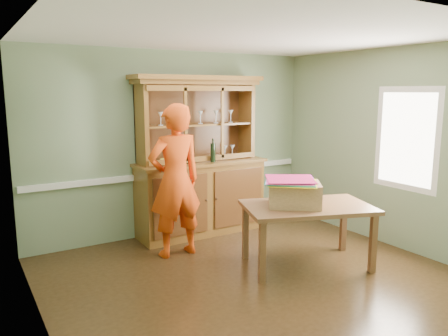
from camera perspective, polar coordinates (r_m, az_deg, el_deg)
floor at (r=5.23m, az=3.72°, el=-13.87°), size 4.50×4.50×0.00m
ceiling at (r=4.82m, az=4.10°, el=16.93°), size 4.50×4.50×0.00m
wall_back at (r=6.56m, az=-6.28°, el=3.23°), size 4.50×0.00×4.50m
wall_left at (r=4.01m, az=-23.36°, el=-1.85°), size 0.00×4.00×4.00m
wall_right at (r=6.41m, az=20.54°, el=2.49°), size 0.00×4.00×4.00m
wall_front at (r=3.45m, az=23.55°, el=-3.66°), size 4.50×0.00×4.50m
chair_rail at (r=6.61m, az=-6.11°, el=-0.67°), size 4.41×0.05×0.08m
framed_map at (r=4.27m, az=-23.86°, el=1.53°), size 0.03×0.60×0.46m
window_panel at (r=6.20m, az=22.69°, el=3.52°), size 0.03×0.96×1.36m
china_hutch at (r=6.53m, az=-3.17°, el=-1.49°), size 1.99×0.66×2.34m
dining_table at (r=5.41m, az=10.84°, el=-5.70°), size 1.73×1.37×0.76m
cardboard_box at (r=5.31m, az=9.18°, el=-3.39°), size 0.77×0.75×0.28m
kite_stack at (r=5.25m, az=8.87°, el=-1.65°), size 0.77×0.77×0.05m
person at (r=5.61m, az=-6.39°, el=-1.69°), size 0.73×0.48×1.97m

